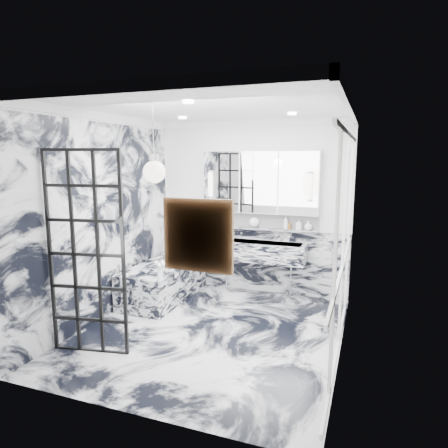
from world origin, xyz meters
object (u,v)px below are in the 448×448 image
at_px(crittall_door, 86,254).
at_px(trough_sink, 256,251).
at_px(bathtub, 164,281).
at_px(mirror_cabinet, 260,182).

relative_size(crittall_door, trough_sink, 1.44).
bearing_deg(bathtub, crittall_door, -87.92).
height_order(crittall_door, mirror_cabinet, mirror_cabinet).
distance_m(crittall_door, bathtub, 2.06).
bearing_deg(trough_sink, mirror_cabinet, 90.00).
relative_size(crittall_door, bathtub, 1.39).
bearing_deg(crittall_door, bathtub, 81.82).
bearing_deg(bathtub, mirror_cabinet, 32.06).
distance_m(trough_sink, mirror_cabinet, 1.10).
xyz_separation_m(crittall_door, mirror_cabinet, (1.26, 2.70, 0.67)).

